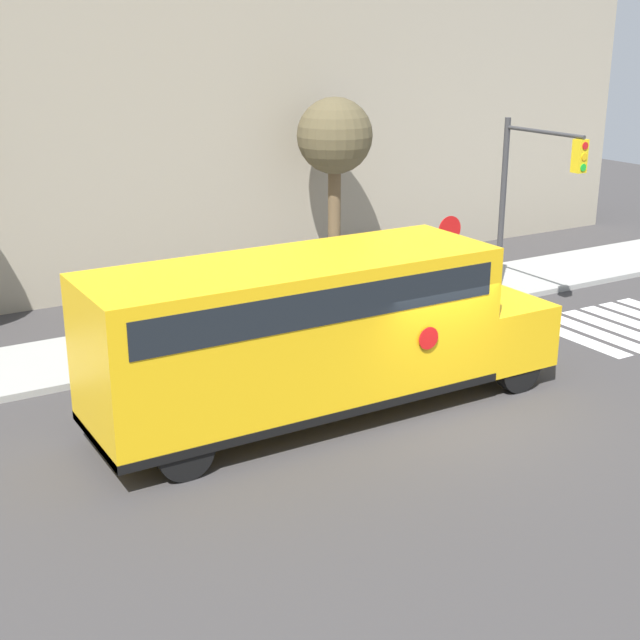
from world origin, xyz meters
The scene contains 8 objects.
ground_plane centered at (0.00, 0.00, 0.00)m, with size 60.00×60.00×0.00m, color #3A3838.
sidewalk_strip centered at (0.00, 6.50, 0.07)m, with size 44.00×3.00×0.15m.
building_backdrop centered at (0.00, 13.00, 4.53)m, with size 32.00×4.00×9.06m.
crosswalk_stripes centered at (7.37, 2.00, 0.00)m, with size 4.00×3.20×0.01m.
school_bus centered at (-2.25, 1.28, 1.82)m, with size 9.55×2.57×3.19m.
stop_sign centered at (4.55, 5.71, 1.65)m, with size 0.73×0.10×2.47m.
traffic_light centered at (6.21, 4.59, 3.28)m, with size 0.28×2.83×4.96m.
tree_near_sidewalk centered at (3.28, 9.46, 4.15)m, with size 2.18×2.18×5.35m.
Camera 1 is at (-10.22, -12.48, 7.23)m, focal length 50.00 mm.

